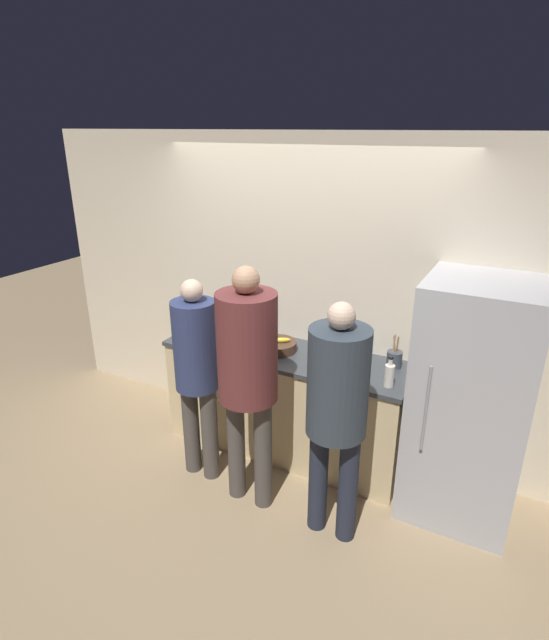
{
  "coord_description": "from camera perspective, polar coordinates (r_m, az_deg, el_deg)",
  "views": [
    {
      "loc": [
        1.64,
        -2.94,
        2.63
      ],
      "look_at": [
        0.0,
        0.15,
        1.26
      ],
      "focal_mm": 28.0,
      "sensor_mm": 36.0,
      "label": 1
    }
  ],
  "objects": [
    {
      "name": "ground_plane",
      "position": [
        4.27,
        -0.96,
        -16.65
      ],
      "size": [
        14.0,
        14.0,
        0.0
      ],
      "primitive_type": "plane",
      "color": "#9E8460"
    },
    {
      "name": "person_right",
      "position": [
        3.17,
        7.16,
        -9.25
      ],
      "size": [
        0.38,
        0.38,
        1.68
      ],
      "color": "#232838",
      "rests_on": "ground_plane"
    },
    {
      "name": "bottle_green",
      "position": [
        3.9,
        5.66,
        -3.32
      ],
      "size": [
        0.07,
        0.07,
        0.25
      ],
      "color": "#236033",
      "rests_on": "counter"
    },
    {
      "name": "refrigerator",
      "position": [
        3.69,
        21.41,
        -8.8
      ],
      "size": [
        0.74,
        0.74,
        1.73
      ],
      "color": "#B7B7BC",
      "rests_on": "ground_plane"
    },
    {
      "name": "fruit_bowl",
      "position": [
        4.07,
        0.3,
        -2.96
      ],
      "size": [
        0.32,
        0.32,
        0.12
      ],
      "color": "#4C3323",
      "rests_on": "counter"
    },
    {
      "name": "person_left",
      "position": [
        3.78,
        -8.92,
        -5.25
      ],
      "size": [
        0.33,
        0.33,
        1.63
      ],
      "color": "#4C4742",
      "rests_on": "ground_plane"
    },
    {
      "name": "cup_red",
      "position": [
        3.82,
        6.15,
        -4.69
      ],
      "size": [
        0.09,
        0.09,
        0.09
      ],
      "color": "#A33D33",
      "rests_on": "counter"
    },
    {
      "name": "bottle_clear",
      "position": [
        3.6,
        13.0,
        -6.09
      ],
      "size": [
        0.07,
        0.07,
        0.23
      ],
      "color": "silver",
      "rests_on": "counter"
    },
    {
      "name": "wall_back",
      "position": [
        4.19,
        3.44,
        2.8
      ],
      "size": [
        5.2,
        0.06,
        2.6
      ],
      "color": "beige",
      "rests_on": "ground_plane"
    },
    {
      "name": "person_center",
      "position": [
        3.39,
        -3.09,
        -5.13
      ],
      "size": [
        0.41,
        0.41,
        1.81
      ],
      "color": "#4C4742",
      "rests_on": "ground_plane"
    },
    {
      "name": "cup_blue",
      "position": [
        4.02,
        10.29,
        -3.59
      ],
      "size": [
        0.1,
        0.1,
        0.09
      ],
      "color": "#335184",
      "rests_on": "counter"
    },
    {
      "name": "bottle_red",
      "position": [
        3.66,
        7.43,
        -5.59
      ],
      "size": [
        0.07,
        0.07,
        0.18
      ],
      "color": "red",
      "rests_on": "counter"
    },
    {
      "name": "counter",
      "position": [
        4.28,
        1.4,
        -9.15
      ],
      "size": [
        2.06,
        0.66,
        0.91
      ],
      "color": "beige",
      "rests_on": "ground_plane"
    },
    {
      "name": "utensil_crock",
      "position": [
        3.9,
        13.54,
        -4.3
      ],
      "size": [
        0.12,
        0.12,
        0.26
      ],
      "color": "#3D424C",
      "rests_on": "counter"
    }
  ]
}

